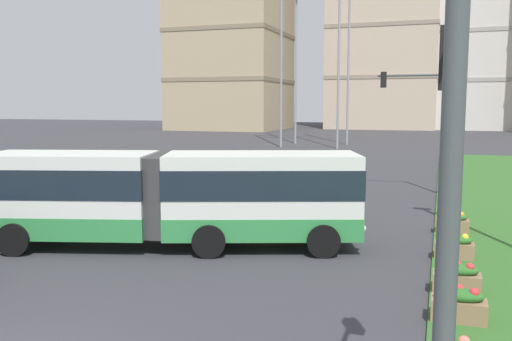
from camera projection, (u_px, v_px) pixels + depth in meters
articulated_bus at (172, 196)px, 17.40m from camera, size 11.95×5.96×3.00m
car_silver_hatch at (205, 170)px, 31.49m from camera, size 4.59×2.45×1.58m
flower_planter_1 at (459, 304)px, 11.36m from camera, size 1.10×0.56×0.74m
flower_planter_2 at (457, 277)px, 13.11m from camera, size 1.10×0.56×0.74m
flower_planter_3 at (454, 246)px, 16.01m from camera, size 1.10×0.56×0.74m
flower_planter_4 at (452, 222)px, 19.26m from camera, size 1.10×0.56×0.74m
traffic_light_far_right at (422, 111)px, 27.63m from camera, size 3.39×0.28×6.18m
traffic_light_near_right at (448, 181)px, 5.06m from camera, size 0.28×3.84×5.51m
apartment_tower_westcentre at (385, 7)px, 101.83m from camera, size 19.72×15.96×45.09m
apartment_tower_centre at (454, 14)px, 100.53m from camera, size 21.90×16.08×41.82m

